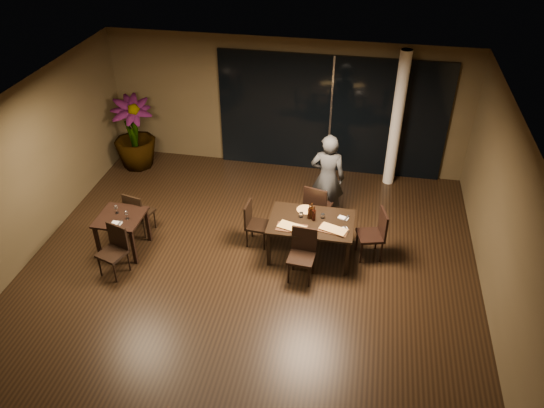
# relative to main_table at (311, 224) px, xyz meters

# --- Properties ---
(ground) EXTENTS (8.00, 8.00, 0.00)m
(ground) POSITION_rel_main_table_xyz_m (-1.00, -0.80, -0.68)
(ground) COLOR black
(ground) RESTS_ON ground
(wall_back) EXTENTS (8.00, 0.10, 3.00)m
(wall_back) POSITION_rel_main_table_xyz_m (-1.00, 3.25, 0.82)
(wall_back) COLOR #473C25
(wall_back) RESTS_ON ground
(wall_left) EXTENTS (0.10, 8.00, 3.00)m
(wall_left) POSITION_rel_main_table_xyz_m (-5.05, -0.80, 0.82)
(wall_left) COLOR #473C25
(wall_left) RESTS_ON ground
(wall_right) EXTENTS (0.10, 8.00, 3.00)m
(wall_right) POSITION_rel_main_table_xyz_m (3.05, -0.80, 0.82)
(wall_right) COLOR #473C25
(wall_right) RESTS_ON ground
(ceiling) EXTENTS (8.00, 8.00, 0.04)m
(ceiling) POSITION_rel_main_table_xyz_m (-1.00, -0.80, 2.34)
(ceiling) COLOR silver
(ceiling) RESTS_ON wall_back
(window_panel) EXTENTS (5.00, 0.06, 2.70)m
(window_panel) POSITION_rel_main_table_xyz_m (0.00, 3.16, 0.67)
(window_panel) COLOR black
(window_panel) RESTS_ON ground
(column) EXTENTS (0.24, 0.24, 3.00)m
(column) POSITION_rel_main_table_xyz_m (1.40, 2.85, 0.82)
(column) COLOR white
(column) RESTS_ON ground
(main_table) EXTENTS (1.50, 1.00, 0.75)m
(main_table) POSITION_rel_main_table_xyz_m (0.00, 0.00, 0.00)
(main_table) COLOR black
(main_table) RESTS_ON ground
(side_table) EXTENTS (0.80, 0.80, 0.75)m
(side_table) POSITION_rel_main_table_xyz_m (-3.40, -0.50, -0.05)
(side_table) COLOR black
(side_table) RESTS_ON ground
(chair_main_far) EXTENTS (0.56, 0.56, 0.99)m
(chair_main_far) POSITION_rel_main_table_xyz_m (0.01, 0.80, -0.12)
(chair_main_far) COLOR black
(chair_main_far) RESTS_ON ground
(chair_main_near) EXTENTS (0.47, 0.47, 0.95)m
(chair_main_near) POSITION_rel_main_table_xyz_m (-0.07, -0.60, -0.15)
(chair_main_near) COLOR black
(chair_main_near) RESTS_ON ground
(chair_main_left) EXTENTS (0.44, 0.44, 0.88)m
(chair_main_left) POSITION_rel_main_table_xyz_m (-1.09, 0.14, -0.18)
(chair_main_left) COLOR black
(chair_main_left) RESTS_ON ground
(chair_main_right) EXTENTS (0.55, 0.55, 0.97)m
(chair_main_right) POSITION_rel_main_table_xyz_m (1.14, 0.17, -0.13)
(chair_main_right) COLOR black
(chair_main_right) RESTS_ON ground
(chair_side_far) EXTENTS (0.51, 0.51, 0.91)m
(chair_side_far) POSITION_rel_main_table_xyz_m (-3.32, 0.03, -0.17)
(chair_side_far) COLOR black
(chair_side_far) RESTS_ON ground
(chair_side_near) EXTENTS (0.54, 0.54, 0.92)m
(chair_side_near) POSITION_rel_main_table_xyz_m (-3.28, -1.08, -0.16)
(chair_side_near) COLOR black
(chair_side_near) RESTS_ON ground
(diner) EXTENTS (0.64, 0.43, 1.85)m
(diner) POSITION_rel_main_table_xyz_m (0.15, 1.23, 0.25)
(diner) COLOR #2D2F32
(diner) RESTS_ON ground
(potted_plant) EXTENTS (1.27, 1.27, 1.68)m
(potted_plant) POSITION_rel_main_table_xyz_m (-4.39, 2.50, 0.16)
(potted_plant) COLOR #204B19
(potted_plant) RESTS_ON ground
(pizza_board_left) EXTENTS (0.54, 0.28, 0.01)m
(pizza_board_left) POSITION_rel_main_table_xyz_m (-0.31, -0.28, 0.08)
(pizza_board_left) COLOR #422415
(pizza_board_left) RESTS_ON main_table
(pizza_board_right) EXTENTS (0.55, 0.36, 0.01)m
(pizza_board_right) POSITION_rel_main_table_xyz_m (0.40, -0.21, 0.08)
(pizza_board_right) COLOR #3F2414
(pizza_board_right) RESTS_ON main_table
(oblong_pizza_left) EXTENTS (0.50, 0.33, 0.02)m
(oblong_pizza_left) POSITION_rel_main_table_xyz_m (-0.31, -0.28, 0.10)
(oblong_pizza_left) COLOR maroon
(oblong_pizza_left) RESTS_ON pizza_board_left
(oblong_pizza_right) EXTENTS (0.49, 0.34, 0.02)m
(oblong_pizza_right) POSITION_rel_main_table_xyz_m (0.40, -0.21, 0.10)
(oblong_pizza_right) COLOR maroon
(oblong_pizza_right) RESTS_ON pizza_board_right
(round_pizza) EXTENTS (0.30, 0.30, 0.01)m
(round_pizza) POSITION_rel_main_table_xyz_m (-0.16, 0.31, 0.08)
(round_pizza) COLOR #AF2613
(round_pizza) RESTS_ON main_table
(bottle_a) EXTENTS (0.06, 0.06, 0.29)m
(bottle_a) POSITION_rel_main_table_xyz_m (-0.05, 0.08, 0.22)
(bottle_a) COLOR black
(bottle_a) RESTS_ON main_table
(bottle_b) EXTENTS (0.06, 0.06, 0.29)m
(bottle_b) POSITION_rel_main_table_xyz_m (0.03, 0.03, 0.22)
(bottle_b) COLOR black
(bottle_b) RESTS_ON main_table
(bottle_c) EXTENTS (0.07, 0.07, 0.31)m
(bottle_c) POSITION_rel_main_table_xyz_m (-0.02, 0.09, 0.23)
(bottle_c) COLOR black
(bottle_c) RESTS_ON main_table
(tumbler_left) EXTENTS (0.08, 0.08, 0.09)m
(tumbler_left) POSITION_rel_main_table_xyz_m (-0.20, 0.09, 0.12)
(tumbler_left) COLOR white
(tumbler_left) RESTS_ON main_table
(tumbler_right) EXTENTS (0.07, 0.07, 0.08)m
(tumbler_right) POSITION_rel_main_table_xyz_m (0.18, 0.13, 0.12)
(tumbler_right) COLOR white
(tumbler_right) RESTS_ON main_table
(napkin_near) EXTENTS (0.20, 0.16, 0.01)m
(napkin_near) POSITION_rel_main_table_xyz_m (0.56, -0.15, 0.08)
(napkin_near) COLOR silver
(napkin_near) RESTS_ON main_table
(napkin_far) EXTENTS (0.20, 0.16, 0.01)m
(napkin_far) POSITION_rel_main_table_xyz_m (0.55, 0.19, 0.08)
(napkin_far) COLOR silver
(napkin_far) RESTS_ON main_table
(wine_glass_a) EXTENTS (0.07, 0.07, 0.16)m
(wine_glass_a) POSITION_rel_main_table_xyz_m (-3.50, -0.41, 0.16)
(wine_glass_a) COLOR white
(wine_glass_a) RESTS_ON side_table
(wine_glass_b) EXTENTS (0.07, 0.07, 0.17)m
(wine_glass_b) POSITION_rel_main_table_xyz_m (-3.24, -0.54, 0.16)
(wine_glass_b) COLOR white
(wine_glass_b) RESTS_ON side_table
(side_napkin) EXTENTS (0.19, 0.12, 0.01)m
(side_napkin) POSITION_rel_main_table_xyz_m (-3.37, -0.71, 0.08)
(side_napkin) COLOR silver
(side_napkin) RESTS_ON side_table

